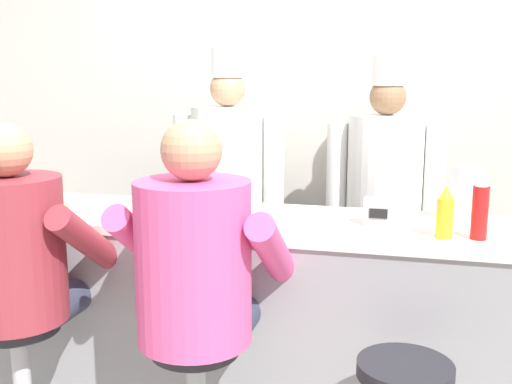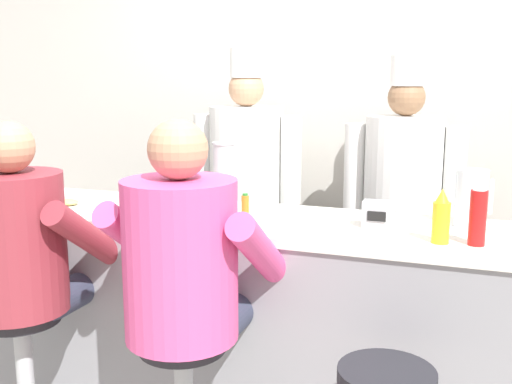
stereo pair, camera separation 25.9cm
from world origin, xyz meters
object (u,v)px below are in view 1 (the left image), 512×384
Objects in this scene: cup_stack_steel at (221,178)px; diner_seated_maroon at (19,258)px; hot_sauce_bottle_orange at (246,208)px; napkin_dispenser_chrome at (379,212)px; cook_in_whites_near at (228,182)px; ketchup_bottle_red at (480,208)px; diner_seated_pink at (197,270)px; cereal_bowl at (39,200)px; mustard_bottle_yellow at (445,214)px; breakfast_plate at (58,210)px; water_pitcher_clear at (466,194)px; cook_in_whites_far at (384,193)px.

cup_stack_steel is 0.91m from diner_seated_maroon.
napkin_dispenser_chrome is at bearing 7.23° from hot_sauce_bottle_orange.
diner_seated_maroon is 0.81× the size of cook_in_whites_near.
diner_seated_pink reaches higher than ketchup_bottle_red.
diner_seated_maroon is at bearing -63.68° from cereal_bowl.
cereal_bowl is at bearing 175.09° from mustard_bottle_yellow.
diner_seated_maroon reaches higher than breakfast_plate.
cook_in_whites_near reaches higher than hot_sauce_bottle_orange.
water_pitcher_clear is 0.13× the size of cook_in_whites_near.
diner_seated_pink is 1.66m from cook_in_whites_far.
hot_sauce_bottle_orange is at bearing -115.91° from cook_in_whites_far.
breakfast_plate is at bearing 154.38° from diner_seated_pink.
cook_in_whites_near reaches higher than ketchup_bottle_red.
ketchup_bottle_red is at bearing -84.73° from water_pitcher_clear.
water_pitcher_clear is 1.20m from diner_seated_pink.
cook_in_whites_far is at bearing 49.24° from diner_seated_maroon.
diner_seated_maroon is (-0.81, -0.46, -0.15)m from hot_sauce_bottle_orange.
mustard_bottle_yellow is 1.89m from cereal_bowl.
breakfast_plate is 0.16× the size of diner_seated_pink.
breakfast_plate is 0.17× the size of diner_seated_maroon.
cook_in_whites_far reaches higher than hot_sauce_bottle_orange.
diner_seated_pink reaches higher than cup_stack_steel.
cook_in_whites_far is (1.34, 1.55, 0.04)m from diner_seated_maroon.
napkin_dispenser_chrome reaches higher than breakfast_plate.
mustard_bottle_yellow is 1.69m from breakfast_plate.
cereal_bowl is at bearing 143.79° from breakfast_plate.
cup_stack_steel is (0.72, 0.19, 0.15)m from breakfast_plate.
hot_sauce_bottle_orange is 1.08m from cereal_bowl.
mustard_bottle_yellow reaches higher than napkin_dispenser_chrome.
napkin_dispenser_chrome is 0.08× the size of diner_seated_pink.
diner_seated_maroon is (0.27, -0.54, -0.12)m from cereal_bowl.
water_pitcher_clear reaches higher than mustard_bottle_yellow.
ketchup_bottle_red is 2.07× the size of napkin_dispenser_chrome.
ketchup_bottle_red is at bearing -70.89° from cook_in_whites_far.
napkin_dispenser_chrome is 0.07× the size of cook_in_whites_far.
cook_in_whites_near is at bearing -177.45° from cook_in_whites_far.
napkin_dispenser_chrome is (1.63, -0.01, 0.03)m from cereal_bowl.
mustard_bottle_yellow is 1.22m from cook_in_whites_far.
breakfast_plate is at bearing -174.63° from napkin_dispenser_chrome.
hot_sauce_bottle_orange is 0.50× the size of breakfast_plate.
hot_sauce_bottle_orange is at bearing -4.35° from cereal_bowl.
water_pitcher_clear is at bearing 72.45° from mustard_bottle_yellow.
water_pitcher_clear is at bearing 21.86° from diner_seated_maroon.
hot_sauce_bottle_orange is at bearing -172.77° from napkin_dispenser_chrome.
napkin_dispenser_chrome is at bearing -88.77° from cook_in_whites_far.
diner_seated_pink reaches higher than water_pitcher_clear.
cereal_bowl is at bearing -124.32° from cook_in_whites_near.
ketchup_bottle_red is 1.11m from cup_stack_steel.
water_pitcher_clear is 1.07m from cup_stack_steel.
diner_seated_maroon reaches higher than ketchup_bottle_red.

